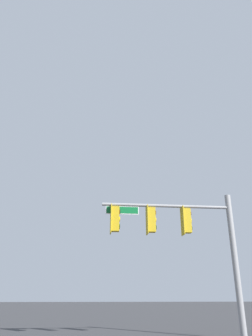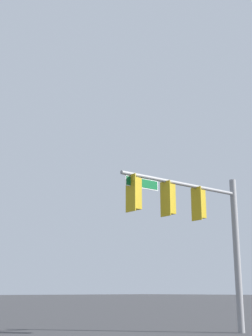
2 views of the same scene
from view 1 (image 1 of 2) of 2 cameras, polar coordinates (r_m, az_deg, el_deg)
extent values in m
cylinder|color=gray|center=(15.75, 18.49, -15.25)|extent=(0.27, 0.27, 6.10)
cylinder|color=gray|center=(15.24, 7.10, -6.58)|extent=(5.92, 0.65, 0.14)
cube|color=gold|center=(15.26, 9.81, -9.04)|extent=(0.07, 0.52, 1.30)
cube|color=#B79314|center=(15.31, 10.50, -9.03)|extent=(0.39, 0.35, 1.10)
cylinder|color=#B79314|center=(15.45, 10.34, -6.83)|extent=(0.04, 0.04, 0.12)
cylinder|color=#340503|center=(15.44, 11.13, -7.84)|extent=(0.05, 0.22, 0.22)
cylinder|color=yellow|center=(15.37, 11.22, -9.03)|extent=(0.05, 0.22, 0.22)
cylinder|color=black|center=(15.30, 11.31, -10.23)|extent=(0.05, 0.22, 0.22)
cube|color=gold|center=(14.90, 3.68, -9.00)|extent=(0.07, 0.52, 1.30)
cube|color=#B79314|center=(14.93, 4.41, -9.01)|extent=(0.39, 0.35, 1.10)
cylinder|color=#B79314|center=(15.08, 4.34, -6.75)|extent=(0.04, 0.04, 0.12)
cylinder|color=#340503|center=(15.04, 5.13, -7.80)|extent=(0.05, 0.22, 0.22)
cylinder|color=yellow|center=(14.97, 5.17, -9.02)|extent=(0.05, 0.22, 0.22)
cylinder|color=black|center=(14.90, 5.21, -10.26)|extent=(0.05, 0.22, 0.22)
cube|color=gold|center=(14.71, -2.67, -8.86)|extent=(0.07, 0.52, 1.30)
cube|color=#B79314|center=(14.73, -1.92, -8.88)|extent=(0.39, 0.35, 1.10)
cylinder|color=#B79314|center=(14.87, -1.89, -6.59)|extent=(0.04, 0.04, 0.12)
cylinder|color=#340503|center=(14.82, -1.13, -7.66)|extent=(0.05, 0.22, 0.22)
cylinder|color=yellow|center=(14.74, -1.14, -8.90)|extent=(0.05, 0.22, 0.22)
cylinder|color=black|center=(14.67, -1.15, -10.16)|extent=(0.05, 0.22, 0.22)
cube|color=#0F602D|center=(14.85, -0.64, -7.35)|extent=(1.43, 0.16, 0.31)
cube|color=white|center=(14.85, -0.64, -7.35)|extent=(1.49, 0.15, 0.37)
camera|label=2|loc=(9.28, -83.57, -2.40)|focal=50.00mm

